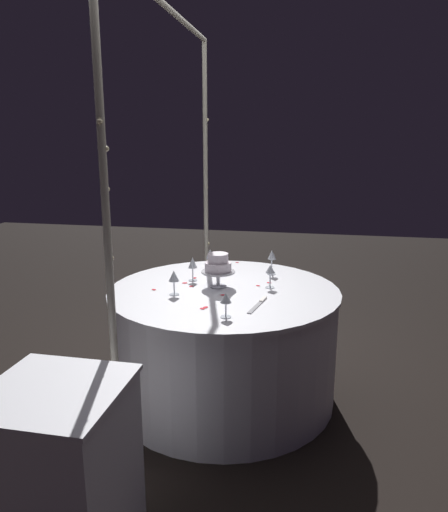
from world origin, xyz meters
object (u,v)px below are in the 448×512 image
Objects in this scene: tiered_cake at (218,266)px; wine_glass_2 at (270,270)px; wine_glass_4 at (272,256)px; main_table at (224,343)px; wine_glass_3 at (210,255)px; side_table at (61,477)px; wine_glass_5 at (174,277)px; decorative_arch at (170,162)px; wine_glass_1 at (193,264)px; cake_knife at (259,304)px; wine_glass_0 at (226,299)px.

wine_glass_2 is at bearing -81.46° from tiered_cake.
wine_glass_4 is at bearing 3.92° from wine_glass_2.
main_table is 0.66m from wine_glass_3.
wine_glass_4 reaches higher than main_table.
side_table is at bearing 155.81° from wine_glass_2.
decorative_arch is at bearing 19.23° from wine_glass_5.
wine_glass_2 reaches higher than side_table.
wine_glass_1 reaches higher than side_table.
tiered_cake reaches higher than side_table.
wine_glass_1 reaches higher than main_table.
decorative_arch is at bearing 123.43° from wine_glass_4.
wine_glass_5 is at bearing -4.67° from side_table.
main_table is 8.36× the size of wine_glass_4.
wine_glass_5 is (-0.58, 0.55, -0.02)m from wine_glass_4.
wine_glass_4 is (0.37, -0.31, -0.01)m from tiered_cake.
wine_glass_2 is (0.08, -0.29, 0.49)m from main_table.
decorative_arch is at bearing 97.42° from wine_glass_2.
wine_glass_3 reaches higher than main_table.
cake_knife is at bearing -145.87° from wine_glass_3.
side_table is at bearing 175.33° from wine_glass_5.
wine_glass_4 is at bearing -56.57° from decorative_arch.
wine_glass_4 is at bearing -43.16° from wine_glass_5.
wine_glass_1 reaches higher than wine_glass_2.
main_table is 0.59m from wine_glass_5.
decorative_arch reaches higher than cake_knife.
wine_glass_3 reaches higher than side_table.
wine_glass_5 is 0.55m from cake_knife.
tiered_cake is at bearing 16.31° from wine_glass_0.
wine_glass_0 is 0.73m from wine_glass_1.
side_table is 2.63× the size of cake_knife.
wine_glass_3 is 0.95× the size of wine_glass_4.
wine_glass_2 is 0.52× the size of cake_knife.
cake_knife is (-0.26, -0.60, -0.80)m from decorative_arch.
wine_glass_3 is at bearing 56.79° from wine_glass_2.
wine_glass_4 reaches higher than wine_glass_0.
wine_glass_4 is (0.90, -0.16, 0.03)m from wine_glass_0.
wine_glass_5 reaches higher than wine_glass_2.
cake_knife is at bearing -135.07° from main_table.
decorative_arch is at bearing 96.14° from tiered_cake.
tiered_cake reaches higher than wine_glass_2.
wine_glass_4 reaches higher than wine_glass_3.
cake_knife is (-0.26, -0.26, 0.38)m from main_table.
wine_glass_1 is 0.26m from wine_glass_3.
decorative_arch is 0.70m from wine_glass_1.
wine_glass_1 is (0.63, 0.35, 0.02)m from wine_glass_0.
side_table is at bearing 175.04° from wine_glass_1.
wine_glass_5 reaches higher than main_table.
wine_glass_0 is at bearing -167.58° from main_table.
cake_knife is (-0.66, 0.01, -0.13)m from wine_glass_4.
tiered_cake is 1.45× the size of wine_glass_5.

